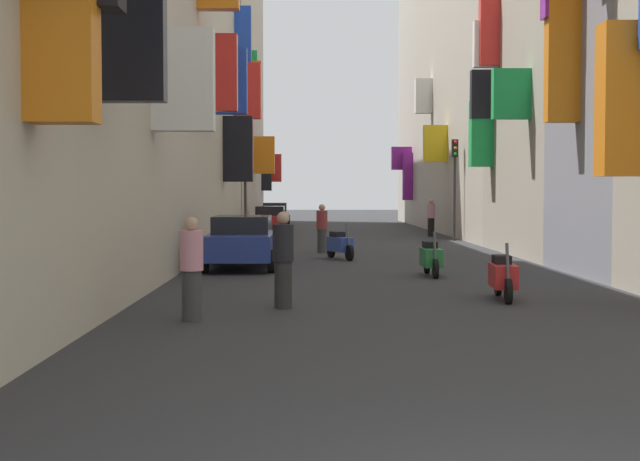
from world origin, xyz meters
name	(u,v)px	position (x,y,z in m)	size (l,w,h in m)	color
ground_plane	(350,244)	(0.00, 30.00, 0.00)	(140.00, 140.00, 0.00)	#2D2D30
building_left_mid_b	(158,62)	(-7.98, 31.85, 7.54)	(7.18, 12.12, 15.09)	#BCB29E
building_left_far	(206,63)	(-7.99, 49.25, 10.04)	(7.38, 21.51, 20.11)	#B2A899
building_right_far	(481,33)	(8.00, 44.18, 10.98)	(7.28, 31.64, 21.98)	#B2A899
parked_car_silver	(275,213)	(-3.81, 51.32, 0.75)	(1.84, 4.36, 1.42)	#B7B7BC
parked_car_blue	(242,241)	(-3.53, 18.92, 0.76)	(1.90, 4.23, 1.43)	navy
parked_car_red	(270,218)	(-3.74, 41.98, 0.72)	(1.88, 4.29, 1.34)	#B21E1E
scooter_red	(503,276)	(2.08, 11.74, 0.46)	(0.52, 1.85, 1.13)	red
scooter_blue	(340,244)	(-0.72, 22.13, 0.46)	(0.83, 1.83, 1.13)	#2D4CAD
scooter_orange	(277,239)	(-2.81, 25.62, 0.46)	(0.71, 1.86, 1.13)	orange
scooter_green	(431,257)	(1.35, 16.58, 0.46)	(0.46, 1.84, 1.13)	#287F3D
pedestrian_crossing	(283,260)	(-2.16, 10.53, 0.87)	(0.54, 0.54, 1.74)	#2A2A2A
pedestrian_near_left	(431,217)	(4.13, 36.32, 0.90)	(0.42, 0.42, 1.79)	black
pedestrian_near_right	(322,229)	(-1.23, 25.03, 0.84)	(0.50, 0.50, 1.68)	#393939
pedestrian_mid_street	(192,269)	(-3.60, 8.97, 0.84)	(0.43, 0.43, 1.69)	#383838
traffic_light_near_corner	(245,178)	(-4.58, 35.04, 2.76)	(0.26, 0.34, 4.03)	#2D2D2D
traffic_light_far_corner	(455,172)	(4.60, 32.50, 2.96)	(0.26, 0.34, 4.36)	#2D2D2D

